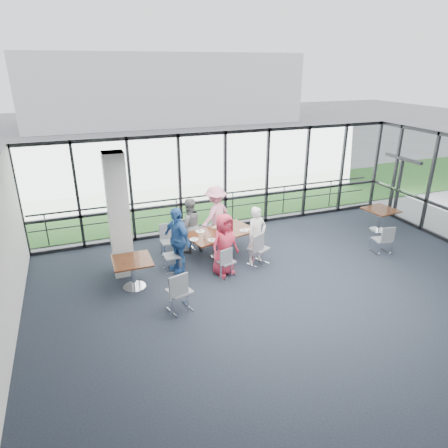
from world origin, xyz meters
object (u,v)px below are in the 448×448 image
object	(u,v)px
diner_near_right	(257,235)
diner_far_right	(216,215)
diner_far_left	(189,225)
main_table	(220,236)
chair_spare_la	(179,291)
structural_column	(119,216)
chair_main_end	(172,256)
chair_main_nr	(259,249)
chair_main_nl	(226,262)
chair_spare_lb	(169,242)
diner_near_left	(224,244)
chair_main_fr	(216,226)
chair_main_fl	(186,236)
chair_spare_r	(382,240)
side_table_right	(381,212)
side_table_left	(132,264)
diner_end	(177,240)

from	to	relation	value
diner_near_right	diner_far_right	distance (m)	1.73
diner_near_right	diner_far_left	xyz separation A→B (m)	(-1.50, 1.34, 0.00)
main_table	chair_spare_la	size ratio (longest dim) A/B	2.18
structural_column	diner_far_left	world-z (taller)	structural_column
chair_main_end	chair_main_nr	bearing A→B (deg)	76.07
chair_main_nl	chair_spare_lb	size ratio (longest dim) A/B	0.91
diner_near_left	chair_main_fr	bearing A→B (deg)	56.29
chair_main_fl	chair_main_end	world-z (taller)	chair_main_fl
diner_near_right	chair_spare_r	xyz separation A→B (m)	(3.61, -0.76, -0.38)
side_table_right	diner_near_left	bearing A→B (deg)	-171.44
side_table_left	chair_main_nl	world-z (taller)	chair_main_nl
chair_main_end	chair_spare_r	xyz separation A→B (m)	(5.88, -1.12, -0.01)
side_table_right	chair_main_end	world-z (taller)	chair_main_end
diner_end	chair_main_nl	xyz separation A→B (m)	(1.07, -0.74, -0.47)
structural_column	diner_far_right	size ratio (longest dim) A/B	1.79
diner_near_right	diner_far_right	xyz separation A→B (m)	(-0.59, 1.62, 0.09)
diner_far_right	chair_spare_lb	world-z (taller)	diner_far_right
diner_far_right	main_table	bearing A→B (deg)	48.04
diner_near_right	chair_main_nr	size ratio (longest dim) A/B	1.69
structural_column	diner_far_right	xyz separation A→B (m)	(2.89, 0.95, -0.70)
side_table_left	diner_far_right	xyz separation A→B (m)	(2.77, 1.78, 0.25)
chair_main_fl	side_table_right	bearing A→B (deg)	169.58
chair_main_fl	chair_main_nr	bearing A→B (deg)	131.52
diner_end	chair_spare_lb	bearing A→B (deg)	160.20
diner_near_left	chair_spare_lb	size ratio (longest dim) A/B	1.81
diner_end	chair_spare_lb	xyz separation A→B (m)	(-0.02, 0.90, -0.43)
side_table_right	chair_main_fl	xyz separation A→B (m)	(-6.28, 0.89, -0.21)
main_table	diner_near_right	distance (m)	1.07
chair_main_nr	chair_main_end	distance (m)	2.33
structural_column	chair_main_fr	distance (m)	3.35
diner_near_left	side_table_left	bearing A→B (deg)	157.65
structural_column	side_table_right	size ratio (longest dim) A/B	3.10
diner_far_left	structural_column	bearing A→B (deg)	16.48
diner_far_right	chair_main_nl	distance (m)	2.16
side_table_left	diner_end	world-z (taller)	diner_end
chair_main_nr	chair_spare_lb	size ratio (longest dim) A/B	1.05
diner_end	chair_main_nl	distance (m)	1.38
side_table_left	chair_main_nl	xyz separation A→B (m)	(2.31, -0.27, -0.23)
side_table_right	diner_far_left	world-z (taller)	diner_far_left
chair_main_fl	chair_spare_r	distance (m)	5.65
diner_near_right	chair_main_end	xyz separation A→B (m)	(-2.27, 0.36, -0.37)
chair_main_fl	diner_far_right	bearing A→B (deg)	-174.69
structural_column	diner_near_left	bearing A→B (deg)	-20.99
main_table	chair_main_nl	size ratio (longest dim) A/B	2.58
diner_far_right	diner_end	distance (m)	2.02
main_table	chair_main_fr	xyz separation A→B (m)	(0.26, 1.08, -0.14)
chair_main_fl	chair_spare_lb	xyz separation A→B (m)	(-0.57, -0.28, 0.02)
main_table	chair_spare_lb	distance (m)	1.45
chair_main_nl	chair_main_nr	xyz separation A→B (m)	(1.06, 0.28, 0.06)
side_table_left	chair_main_nl	distance (m)	2.34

